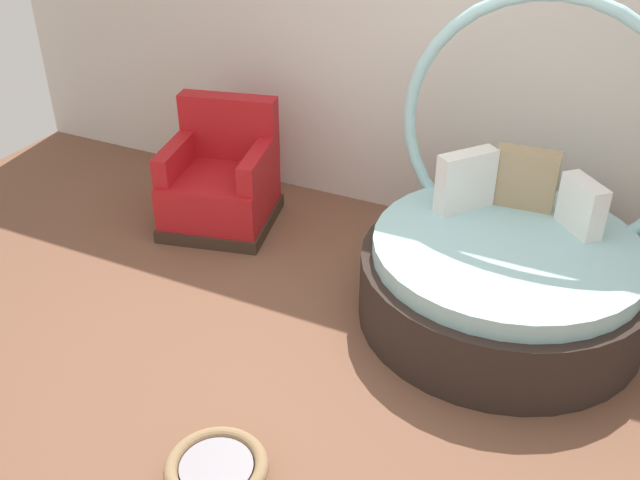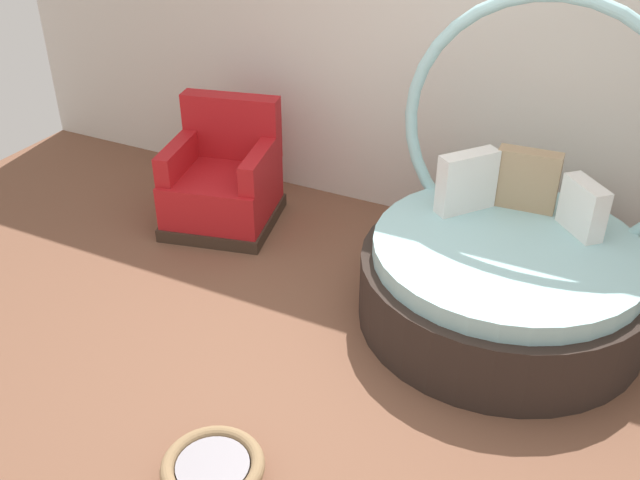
{
  "view_description": "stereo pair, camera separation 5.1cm",
  "coord_description": "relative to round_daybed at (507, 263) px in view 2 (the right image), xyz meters",
  "views": [
    {
      "loc": [
        1.33,
        -2.91,
        2.86
      ],
      "look_at": [
        -0.32,
        0.47,
        0.55
      ],
      "focal_mm": 40.49,
      "sensor_mm": 36.0,
      "label": 1
    },
    {
      "loc": [
        1.38,
        -2.89,
        2.86
      ],
      "look_at": [
        -0.32,
        0.47,
        0.55
      ],
      "focal_mm": 40.49,
      "sensor_mm": 36.0,
      "label": 2
    }
  ],
  "objects": [
    {
      "name": "ground_plane",
      "position": [
        -0.73,
        -0.99,
        -0.4
      ],
      "size": [
        8.0,
        8.0,
        0.02
      ],
      "primitive_type": "cube",
      "color": "brown"
    },
    {
      "name": "back_wall",
      "position": [
        -0.73,
        1.07,
        0.98
      ],
      "size": [
        8.0,
        0.12,
        2.73
      ],
      "primitive_type": "cube",
      "color": "silver",
      "rests_on": "ground_plane"
    },
    {
      "name": "round_daybed",
      "position": [
        0.0,
        0.0,
        0.0
      ],
      "size": [
        1.78,
        1.78,
        1.97
      ],
      "color": "#2D231E",
      "rests_on": "ground_plane"
    },
    {
      "name": "red_armchair",
      "position": [
        -2.26,
        0.23,
        -0.06
      ],
      "size": [
        0.96,
        0.96,
        0.94
      ],
      "color": "#38281E",
      "rests_on": "ground_plane"
    },
    {
      "name": "pet_basket",
      "position": [
        -0.9,
        -1.97,
        -0.31
      ],
      "size": [
        0.51,
        0.51,
        0.13
      ],
      "color": "#8E704C",
      "rests_on": "ground_plane"
    }
  ]
}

